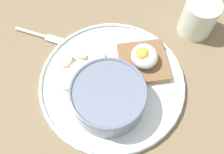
{
  "coord_description": "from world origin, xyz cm",
  "views": [
    {
      "loc": [
        21.18,
        -2.75,
        46.5
      ],
      "look_at": [
        0.0,
        0.0,
        5.0
      ],
      "focal_mm": 40.0,
      "sensor_mm": 36.0,
      "label": 1
    }
  ],
  "objects_px": {
    "banana_slice_back": "(65,59)",
    "banana_slice_inner": "(83,53)",
    "knife": "(46,37)",
    "oatmeal_bowl": "(108,98)",
    "poached_egg": "(144,56)",
    "coffee_mug": "(199,17)",
    "banana_slice_front": "(78,69)",
    "toast_slice": "(143,62)",
    "banana_slice_left": "(97,58)",
    "banana_slice_right": "(67,81)"
  },
  "relations": [
    {
      "from": "oatmeal_bowl",
      "to": "banana_slice_front",
      "type": "xyz_separation_m",
      "value": [
        -0.08,
        -0.05,
        -0.02
      ]
    },
    {
      "from": "banana_slice_back",
      "to": "banana_slice_right",
      "type": "xyz_separation_m",
      "value": [
        0.05,
        0.0,
        0.0
      ]
    },
    {
      "from": "toast_slice",
      "to": "banana_slice_left",
      "type": "distance_m",
      "value": 0.09
    },
    {
      "from": "banana_slice_right",
      "to": "coffee_mug",
      "type": "distance_m",
      "value": 0.3
    },
    {
      "from": "toast_slice",
      "to": "oatmeal_bowl",
      "type": "bearing_deg",
      "value": -46.13
    },
    {
      "from": "banana_slice_back",
      "to": "oatmeal_bowl",
      "type": "bearing_deg",
      "value": 36.26
    },
    {
      "from": "coffee_mug",
      "to": "oatmeal_bowl",
      "type": "bearing_deg",
      "value": -53.41
    },
    {
      "from": "poached_egg",
      "to": "banana_slice_front",
      "type": "distance_m",
      "value": 0.13
    },
    {
      "from": "banana_slice_back",
      "to": "knife",
      "type": "bearing_deg",
      "value": -149.99
    },
    {
      "from": "banana_slice_back",
      "to": "banana_slice_inner",
      "type": "bearing_deg",
      "value": 109.7
    },
    {
      "from": "banana_slice_back",
      "to": "banana_slice_right",
      "type": "height_order",
      "value": "same"
    },
    {
      "from": "poached_egg",
      "to": "oatmeal_bowl",
      "type": "bearing_deg",
      "value": -45.72
    },
    {
      "from": "oatmeal_bowl",
      "to": "knife",
      "type": "height_order",
      "value": "oatmeal_bowl"
    },
    {
      "from": "banana_slice_front",
      "to": "banana_slice_back",
      "type": "distance_m",
      "value": 0.04
    },
    {
      "from": "banana_slice_back",
      "to": "banana_slice_inner",
      "type": "distance_m",
      "value": 0.04
    },
    {
      "from": "banana_slice_left",
      "to": "toast_slice",
      "type": "bearing_deg",
      "value": 75.11
    },
    {
      "from": "banana_slice_back",
      "to": "knife",
      "type": "relative_size",
      "value": 0.33
    },
    {
      "from": "banana_slice_inner",
      "to": "knife",
      "type": "bearing_deg",
      "value": -126.96
    },
    {
      "from": "banana_slice_left",
      "to": "knife",
      "type": "distance_m",
      "value": 0.13
    },
    {
      "from": "toast_slice",
      "to": "poached_egg",
      "type": "bearing_deg",
      "value": -79.84
    },
    {
      "from": "oatmeal_bowl",
      "to": "coffee_mug",
      "type": "height_order",
      "value": "coffee_mug"
    },
    {
      "from": "oatmeal_bowl",
      "to": "banana_slice_left",
      "type": "distance_m",
      "value": 0.1
    },
    {
      "from": "coffee_mug",
      "to": "banana_slice_right",
      "type": "bearing_deg",
      "value": -69.95
    },
    {
      "from": "poached_egg",
      "to": "banana_slice_left",
      "type": "relative_size",
      "value": 2.03
    },
    {
      "from": "banana_slice_back",
      "to": "banana_slice_front",
      "type": "bearing_deg",
      "value": 43.9
    },
    {
      "from": "banana_slice_back",
      "to": "banana_slice_right",
      "type": "distance_m",
      "value": 0.05
    },
    {
      "from": "toast_slice",
      "to": "banana_slice_back",
      "type": "height_order",
      "value": "banana_slice_back"
    },
    {
      "from": "banana_slice_front",
      "to": "banana_slice_back",
      "type": "height_order",
      "value": "banana_slice_back"
    },
    {
      "from": "toast_slice",
      "to": "banana_slice_inner",
      "type": "height_order",
      "value": "toast_slice"
    },
    {
      "from": "oatmeal_bowl",
      "to": "banana_slice_right",
      "type": "bearing_deg",
      "value": -125.82
    },
    {
      "from": "banana_slice_front",
      "to": "banana_slice_inner",
      "type": "xyz_separation_m",
      "value": [
        -0.04,
        0.01,
        -0.0
      ]
    },
    {
      "from": "toast_slice",
      "to": "banana_slice_front",
      "type": "height_order",
      "value": "toast_slice"
    },
    {
      "from": "banana_slice_right",
      "to": "banana_slice_inner",
      "type": "distance_m",
      "value": 0.07
    },
    {
      "from": "toast_slice",
      "to": "coffee_mug",
      "type": "distance_m",
      "value": 0.15
    },
    {
      "from": "oatmeal_bowl",
      "to": "poached_egg",
      "type": "bearing_deg",
      "value": 134.28
    },
    {
      "from": "banana_slice_back",
      "to": "banana_slice_right",
      "type": "relative_size",
      "value": 1.16
    },
    {
      "from": "toast_slice",
      "to": "coffee_mug",
      "type": "height_order",
      "value": "coffee_mug"
    },
    {
      "from": "banana_slice_back",
      "to": "banana_slice_right",
      "type": "bearing_deg",
      "value": 3.01
    },
    {
      "from": "poached_egg",
      "to": "banana_slice_right",
      "type": "relative_size",
      "value": 2.11
    },
    {
      "from": "poached_egg",
      "to": "coffee_mug",
      "type": "height_order",
      "value": "coffee_mug"
    },
    {
      "from": "oatmeal_bowl",
      "to": "banana_slice_front",
      "type": "distance_m",
      "value": 0.1
    },
    {
      "from": "coffee_mug",
      "to": "banana_slice_back",
      "type": "bearing_deg",
      "value": -79.51
    },
    {
      "from": "toast_slice",
      "to": "banana_slice_left",
      "type": "xyz_separation_m",
      "value": [
        -0.02,
        -0.09,
        -0.0
      ]
    },
    {
      "from": "banana_slice_inner",
      "to": "banana_slice_back",
      "type": "bearing_deg",
      "value": -70.3
    },
    {
      "from": "toast_slice",
      "to": "banana_slice_left",
      "type": "height_order",
      "value": "toast_slice"
    },
    {
      "from": "oatmeal_bowl",
      "to": "banana_slice_right",
      "type": "distance_m",
      "value": 0.09
    },
    {
      "from": "toast_slice",
      "to": "banana_slice_left",
      "type": "bearing_deg",
      "value": -104.89
    },
    {
      "from": "banana_slice_front",
      "to": "banana_slice_right",
      "type": "xyz_separation_m",
      "value": [
        0.02,
        -0.02,
        0.0
      ]
    },
    {
      "from": "toast_slice",
      "to": "banana_slice_front",
      "type": "bearing_deg",
      "value": -90.74
    },
    {
      "from": "banana_slice_front",
      "to": "poached_egg",
      "type": "bearing_deg",
      "value": 89.14
    }
  ]
}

